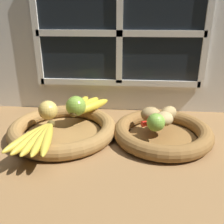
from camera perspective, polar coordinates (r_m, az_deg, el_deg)
ground_plane at (r=79.62cm, az=0.47°, el=-7.91°), size 140.00×90.00×3.00cm
back_wall at (r=99.25cm, az=1.79°, el=16.04°), size 140.00×4.60×55.00cm
fruit_bowl_left at (r=83.62cm, az=-11.25°, el=-3.89°), size 35.38×35.38×4.92cm
fruit_bowl_right at (r=81.37cm, az=11.57°, el=-4.67°), size 31.70×31.70×4.92cm
apple_golden_left at (r=84.55cm, az=-14.57°, el=0.43°), size 6.41×6.41×6.41cm
apple_green_back at (r=85.51cm, az=-8.35°, el=1.38°), size 6.99×6.99×6.99cm
banana_bunch_front at (r=71.30cm, az=-16.72°, el=-5.66°), size 13.07×20.21×2.62cm
banana_bunch_back at (r=90.77cm, az=-6.04°, el=1.48°), size 13.01×18.70×3.26cm
potato_oblong at (r=81.64cm, az=8.88°, el=-0.49°), size 7.44×6.60×4.83cm
potato_back at (r=84.01cm, az=12.94°, el=-0.25°), size 7.85×8.22×4.52cm
potato_large at (r=79.35cm, az=11.84°, el=-1.55°), size 8.67×8.76×4.40cm
lime_near at (r=74.96cm, az=10.10°, el=-2.38°), size 5.54×5.54×5.54cm
chili_pepper at (r=80.15cm, az=10.34°, el=-2.16°), size 10.51×6.65×1.93cm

